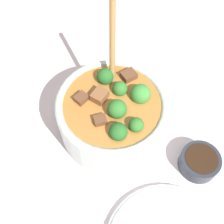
{
  "coord_description": "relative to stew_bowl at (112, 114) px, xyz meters",
  "views": [
    {
      "loc": [
        0.28,
        -0.13,
        0.57
      ],
      "look_at": [
        0.0,
        0.0,
        0.07
      ],
      "focal_mm": 45.0,
      "sensor_mm": 36.0,
      "label": 1
    }
  ],
  "objects": [
    {
      "name": "ground_plane",
      "position": [
        0.0,
        -0.0,
        -0.06
      ],
      "size": [
        4.0,
        4.0,
        0.0
      ],
      "primitive_type": "plane",
      "color": "silver"
    },
    {
      "name": "stew_bowl",
      "position": [
        0.0,
        0.0,
        0.0
      ],
      "size": [
        0.24,
        0.23,
        0.25
      ],
      "color": "#B2C6BC",
      "rests_on": "ground_plane"
    },
    {
      "name": "condiment_bowl",
      "position": [
        0.16,
        0.13,
        -0.04
      ],
      "size": [
        0.08,
        0.08,
        0.04
      ],
      "color": "#232833",
      "rests_on": "ground_plane"
    }
  ]
}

